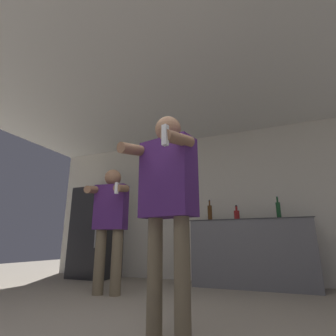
{
  "coord_description": "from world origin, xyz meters",
  "views": [
    {
      "loc": [
        0.89,
        -1.17,
        0.62
      ],
      "look_at": [
        0.14,
        0.62,
        1.18
      ],
      "focal_mm": 28.0,
      "sensor_mm": 36.0,
      "label": 1
    }
  ],
  "objects_px": {
    "refrigerator": "(97,232)",
    "bottle_green_wine": "(237,215)",
    "bottle_red_label": "(278,210)",
    "person_man_side": "(110,218)",
    "person_woman_foreground": "(167,192)",
    "bottle_tall_gin": "(210,213)"
  },
  "relations": [
    {
      "from": "refrigerator",
      "to": "bottle_green_wine",
      "type": "height_order",
      "value": "refrigerator"
    },
    {
      "from": "bottle_red_label",
      "to": "bottle_green_wine",
      "type": "xyz_separation_m",
      "value": [
        -0.61,
        0.0,
        -0.05
      ]
    },
    {
      "from": "person_man_side",
      "to": "bottle_green_wine",
      "type": "bearing_deg",
      "value": 42.97
    },
    {
      "from": "refrigerator",
      "to": "bottle_red_label",
      "type": "height_order",
      "value": "refrigerator"
    },
    {
      "from": "bottle_green_wine",
      "to": "person_man_side",
      "type": "relative_size",
      "value": 0.15
    },
    {
      "from": "person_woman_foreground",
      "to": "person_man_side",
      "type": "bearing_deg",
      "value": 138.7
    },
    {
      "from": "bottle_red_label",
      "to": "bottle_green_wine",
      "type": "height_order",
      "value": "bottle_red_label"
    },
    {
      "from": "refrigerator",
      "to": "bottle_tall_gin",
      "type": "distance_m",
      "value": 2.22
    },
    {
      "from": "person_woman_foreground",
      "to": "refrigerator",
      "type": "bearing_deg",
      "value": 135.7
    },
    {
      "from": "refrigerator",
      "to": "bottle_red_label",
      "type": "distance_m",
      "value": 3.25
    },
    {
      "from": "bottle_green_wine",
      "to": "person_woman_foreground",
      "type": "relative_size",
      "value": 0.15
    },
    {
      "from": "bottle_red_label",
      "to": "person_man_side",
      "type": "relative_size",
      "value": 0.22
    },
    {
      "from": "person_man_side",
      "to": "bottle_red_label",
      "type": "bearing_deg",
      "value": 33.14
    },
    {
      "from": "bottle_tall_gin",
      "to": "person_man_side",
      "type": "distance_m",
      "value": 1.68
    },
    {
      "from": "refrigerator",
      "to": "person_woman_foreground",
      "type": "relative_size",
      "value": 1.02
    },
    {
      "from": "bottle_green_wine",
      "to": "person_woman_foreground",
      "type": "height_order",
      "value": "person_woman_foreground"
    },
    {
      "from": "person_woman_foreground",
      "to": "bottle_red_label",
      "type": "bearing_deg",
      "value": 72.96
    },
    {
      "from": "refrigerator",
      "to": "person_woman_foreground",
      "type": "height_order",
      "value": "refrigerator"
    },
    {
      "from": "person_man_side",
      "to": "bottle_tall_gin",
      "type": "bearing_deg",
      "value": 53.03
    },
    {
      "from": "bottle_tall_gin",
      "to": "refrigerator",
      "type": "bearing_deg",
      "value": -178.66
    },
    {
      "from": "refrigerator",
      "to": "person_woman_foreground",
      "type": "xyz_separation_m",
      "value": [
        2.48,
        -2.42,
        0.17
      ]
    },
    {
      "from": "person_woman_foreground",
      "to": "person_man_side",
      "type": "height_order",
      "value": "person_woman_foreground"
    }
  ]
}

